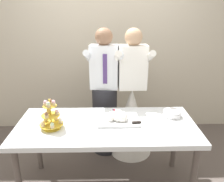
{
  "coord_description": "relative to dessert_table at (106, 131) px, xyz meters",
  "views": [
    {
      "loc": [
        0.01,
        -2.05,
        1.89
      ],
      "look_at": [
        0.06,
        0.15,
        1.07
      ],
      "focal_mm": 36.87,
      "sensor_mm": 36.0,
      "label": 1
    }
  ],
  "objects": [
    {
      "name": "dessert_table",
      "position": [
        0.0,
        0.0,
        0.0
      ],
      "size": [
        1.8,
        0.8,
        0.78
      ],
      "color": "silver",
      "rests_on": "ground_plane"
    },
    {
      "name": "rear_wall",
      "position": [
        0.0,
        1.44,
        0.75
      ],
      "size": [
        5.2,
        0.1,
        2.9
      ],
      "primitive_type": "cube",
      "color": "beige",
      "rests_on": "ground_plane"
    },
    {
      "name": "cupcake_stand",
      "position": [
        -0.53,
        -0.07,
        0.19
      ],
      "size": [
        0.23,
        0.23,
        0.31
      ],
      "color": "gold",
      "rests_on": "dessert_table"
    },
    {
      "name": "plate_stack",
      "position": [
        0.71,
        0.17,
        0.11
      ],
      "size": [
        0.19,
        0.19,
        0.07
      ],
      "color": "white",
      "rests_on": "dessert_table"
    },
    {
      "name": "person_bride",
      "position": [
        0.32,
        0.66,
        -0.12
      ],
      "size": [
        0.56,
        0.56,
        1.66
      ],
      "color": "white",
      "rests_on": "ground_plane"
    },
    {
      "name": "person_groom",
      "position": [
        -0.02,
        0.69,
        0.05
      ],
      "size": [
        0.5,
        0.53,
        1.66
      ],
      "color": "#232328",
      "rests_on": "ground_plane"
    },
    {
      "name": "main_cake_tray",
      "position": [
        0.12,
        0.06,
        0.12
      ],
      "size": [
        0.44,
        0.31,
        0.13
      ],
      "color": "silver",
      "rests_on": "dessert_table"
    }
  ]
}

